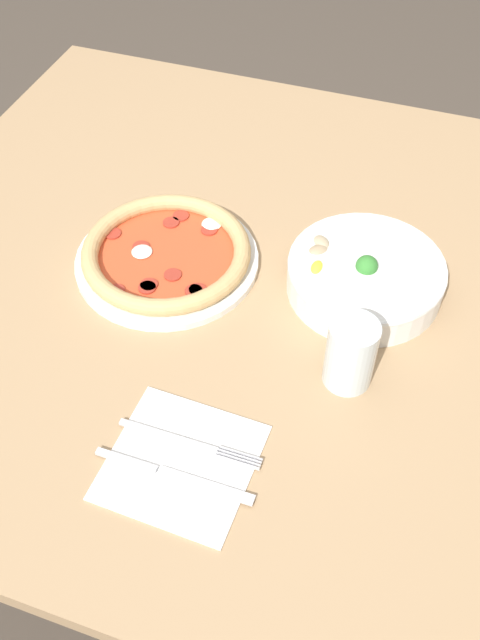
# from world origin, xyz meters

# --- Properties ---
(ground_plane) EXTENTS (8.00, 8.00, 0.00)m
(ground_plane) POSITION_xyz_m (0.00, 0.00, 0.00)
(ground_plane) COLOR #4C4238
(dining_table) EXTENTS (1.08, 1.09, 0.73)m
(dining_table) POSITION_xyz_m (0.00, 0.00, 0.64)
(dining_table) COLOR tan
(dining_table) RESTS_ON ground_plane
(pizza) EXTENTS (0.28, 0.28, 0.04)m
(pizza) POSITION_xyz_m (0.02, -0.09, 0.75)
(pizza) COLOR white
(pizza) RESTS_ON dining_table
(bowl) EXTENTS (0.23, 0.23, 0.07)m
(bowl) POSITION_xyz_m (-0.03, 0.21, 0.76)
(bowl) COLOR white
(bowl) RESTS_ON dining_table
(napkin) EXTENTS (0.18, 0.18, 0.00)m
(napkin) POSITION_xyz_m (0.33, 0.06, 0.73)
(napkin) COLOR white
(napkin) RESTS_ON dining_table
(fork) EXTENTS (0.01, 0.19, 0.00)m
(fork) POSITION_xyz_m (0.30, 0.06, 0.74)
(fork) COLOR silver
(fork) RESTS_ON napkin
(knife) EXTENTS (0.01, 0.20, 0.01)m
(knife) POSITION_xyz_m (0.35, 0.05, 0.74)
(knife) COLOR silver
(knife) RESTS_ON napkin
(glass) EXTENTS (0.07, 0.07, 0.10)m
(glass) POSITION_xyz_m (0.14, 0.22, 0.78)
(glass) COLOR silver
(glass) RESTS_ON dining_table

